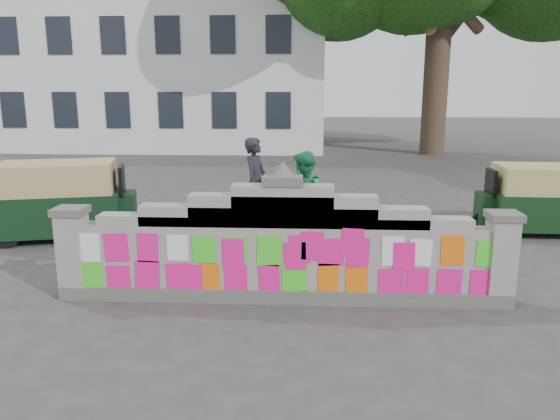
{
  "coord_description": "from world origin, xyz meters",
  "views": [
    {
      "loc": [
        0.35,
        -7.37,
        2.99
      ],
      "look_at": [
        -0.09,
        1.0,
        1.1
      ],
      "focal_mm": 35.0,
      "sensor_mm": 36.0,
      "label": 1
    }
  ],
  "objects_px": {
    "pedestrian": "(303,201)",
    "rickshaw_right": "(543,198)",
    "cyclist_bike": "(256,213)",
    "cyclist_rider": "(256,195)",
    "rickshaw_left": "(63,199)"
  },
  "relations": [
    {
      "from": "rickshaw_left",
      "to": "rickshaw_right",
      "type": "distance_m",
      "value": 9.83
    },
    {
      "from": "cyclist_bike",
      "to": "rickshaw_right",
      "type": "bearing_deg",
      "value": -67.05
    },
    {
      "from": "cyclist_bike",
      "to": "rickshaw_right",
      "type": "distance_m",
      "value": 5.96
    },
    {
      "from": "cyclist_rider",
      "to": "rickshaw_left",
      "type": "height_order",
      "value": "cyclist_rider"
    },
    {
      "from": "pedestrian",
      "to": "rickshaw_right",
      "type": "relative_size",
      "value": 0.71
    },
    {
      "from": "cyclist_rider",
      "to": "cyclist_bike",
      "type": "bearing_deg",
      "value": 105.97
    },
    {
      "from": "pedestrian",
      "to": "rickshaw_right",
      "type": "distance_m",
      "value": 5.18
    },
    {
      "from": "cyclist_rider",
      "to": "rickshaw_left",
      "type": "xyz_separation_m",
      "value": [
        -3.88,
        -0.16,
        -0.09
      ]
    },
    {
      "from": "cyclist_bike",
      "to": "rickshaw_left",
      "type": "height_order",
      "value": "rickshaw_left"
    },
    {
      "from": "cyclist_rider",
      "to": "rickshaw_left",
      "type": "relative_size",
      "value": 0.62
    },
    {
      "from": "pedestrian",
      "to": "cyclist_rider",
      "type": "bearing_deg",
      "value": -130.54
    },
    {
      "from": "cyclist_bike",
      "to": "cyclist_rider",
      "type": "distance_m",
      "value": 0.37
    },
    {
      "from": "pedestrian",
      "to": "rickshaw_left",
      "type": "height_order",
      "value": "pedestrian"
    },
    {
      "from": "pedestrian",
      "to": "rickshaw_right",
      "type": "xyz_separation_m",
      "value": [
        4.96,
        1.46,
        -0.19
      ]
    },
    {
      "from": "rickshaw_left",
      "to": "rickshaw_right",
      "type": "relative_size",
      "value": 1.11
    }
  ]
}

